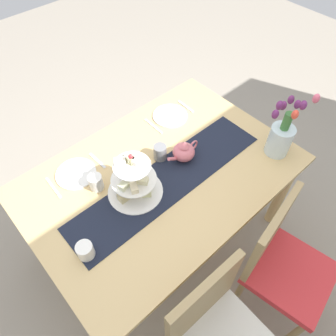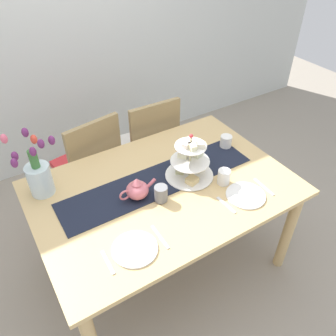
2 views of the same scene
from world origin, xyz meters
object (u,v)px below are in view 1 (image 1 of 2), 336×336
Objects in this scene: mug_white_text at (96,182)px; chair_left at (282,261)px; cream_jug at (85,251)px; fork_right at (97,161)px; dining_table at (162,184)px; mug_grey at (160,152)px; knife_left at (153,126)px; dinner_plate_left at (170,116)px; tulip_vase at (281,135)px; chair_right at (217,332)px; tiered_cake_stand at (133,181)px; dinner_plate_right at (76,173)px; knife_right at (53,188)px; fork_left at (186,106)px; teapot at (184,151)px.

chair_left is at bearing 119.97° from mug_white_text.
cream_jug is 0.58m from fork_right.
mug_white_text is (0.33, -0.16, 0.14)m from dining_table.
cream_jug is 0.57× the size of fork_right.
chair_left is 1.04m from cream_jug.
knife_left is at bearing -122.08° from mug_grey.
cream_jug is 1.05m from dinner_plate_left.
tulip_vase reaches higher than mug_grey.
chair_right is 0.83m from tiered_cake_stand.
mug_grey reaches higher than mug_white_text.
mug_white_text is at bearing -27.53° from tulip_vase.
chair_left is at bearing 117.72° from dinner_plate_right.
knife_left is 0.57m from mug_white_text.
knife_right is at bearing -56.58° from chair_left.
fork_left is at bearing 180.00° from knife_right.
teapot is at bearing -36.33° from tulip_vase.
tiered_cake_stand is (0.39, -0.75, 0.33)m from chair_left.
dinner_plate_right is (0.54, -0.32, -0.05)m from teapot.
tulip_vase reaches higher than mug_white_text.
mug_grey is at bearing -114.71° from chair_right.
dinner_plate_right reaches higher than fork_left.
knife_right is (0.73, 0.00, 0.00)m from knife_left.
tulip_vase is at bearing 170.43° from cream_jug.
tulip_vase is (-0.94, -0.42, 0.37)m from chair_right.
mug_grey is (-0.58, 0.23, 0.05)m from knife_right.
mug_white_text is (0.13, -0.16, -0.05)m from tiered_cake_stand.
tiered_cake_stand reaches higher than dining_table.
fork_right is (0.22, -0.32, 0.10)m from dining_table.
fork_right is (-0.10, -1.08, 0.24)m from chair_right.
fork_left is (-1.09, -0.45, -0.04)m from cream_jug.
fork_right is 0.37m from mug_grey.
mug_grey is at bearing -161.38° from cream_jug.
tiered_cake_stand is 1.79× the size of knife_right.
chair_right is 3.82× the size of teapot.
chair_left reaches higher than dining_table.
mug_grey is at bearing -37.48° from tulip_vase.
mug_grey is at bearing 151.99° from dinner_plate_right.
knife_left is at bearing -150.54° from cream_jug.
fork_right is (0.58, 0.00, -0.00)m from dinner_plate_left.
dining_table is at bearing 147.45° from knife_right.
mug_grey reaches higher than cream_jug.
tiered_cake_stand is at bearing 19.15° from mug_grey.
knife_right is 0.25m from mug_white_text.
dinner_plate_left is at bearing -120.04° from teapot.
dinner_plate_left is (-0.55, -0.32, -0.09)m from tiered_cake_stand.
mug_white_text is at bearing 16.42° from knife_left.
knife_left is (0.14, 0.00, -0.00)m from dinner_plate_left.
tiered_cake_stand is at bearing -99.44° from chair_right.
fork_right is at bearing 0.00° from knife_left.
dining_table is at bearing -27.93° from tulip_vase.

